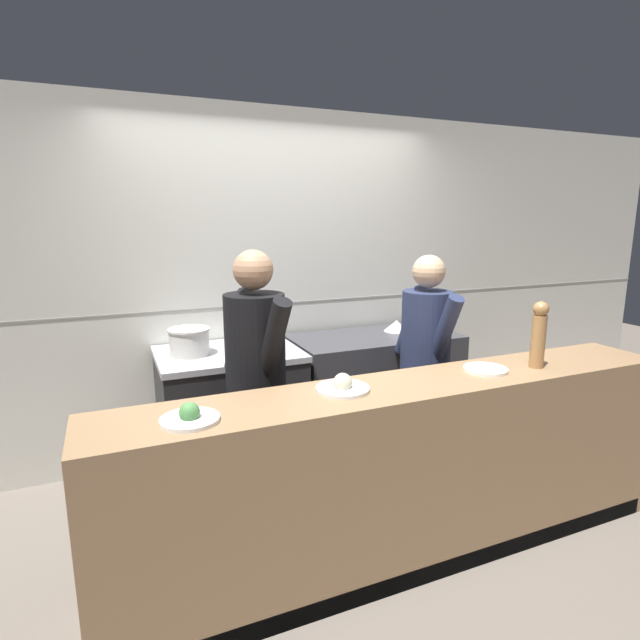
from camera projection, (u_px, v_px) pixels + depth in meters
ground_plane at (353, 533)px, 2.91m from camera, size 14.00×14.00×0.00m
wall_back_tiled at (276, 284)px, 3.86m from camera, size 8.00×0.06×2.60m
oven_range at (231, 414)px, 3.49m from camera, size 0.95×0.71×0.91m
prep_counter at (373, 392)px, 3.93m from camera, size 1.28×0.65×0.91m
pass_counter at (409, 473)px, 2.62m from camera, size 3.15×0.45×0.99m
stock_pot at (189, 341)px, 3.29m from camera, size 0.28×0.28×0.18m
sauce_pot at (260, 332)px, 3.49m from camera, size 0.27×0.27×0.20m
mixing_bowl_steel at (397, 326)px, 3.98m from camera, size 0.20×0.20×0.09m
plated_dish_main at (190, 417)px, 2.04m from camera, size 0.24×0.24×0.09m
plated_dish_appetiser at (343, 386)px, 2.40m from camera, size 0.26×0.26×0.09m
plated_dish_dessert at (485, 369)px, 2.71m from camera, size 0.24×0.24×0.02m
pepper_mill at (539, 333)px, 2.74m from camera, size 0.08×0.08×0.37m
chef_head_cook at (256, 381)px, 2.78m from camera, size 0.39×0.72×1.64m
chef_sous at (425, 362)px, 3.26m from camera, size 0.33×0.69×1.58m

